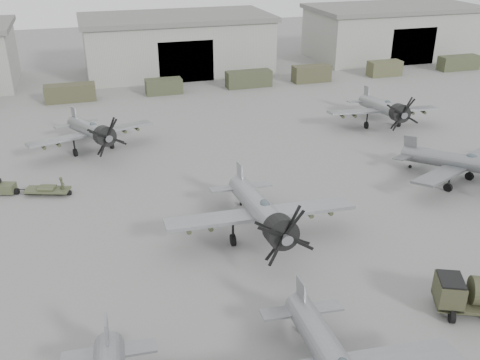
# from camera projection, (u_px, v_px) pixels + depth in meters

# --- Properties ---
(ground) EXTENTS (220.00, 220.00, 0.00)m
(ground) POSITION_uv_depth(u_px,v_px,m) (377.00, 315.00, 31.54)
(ground) COLOR slate
(ground) RESTS_ON ground
(hangar_center) EXTENTS (29.00, 14.80, 8.70)m
(hangar_center) POSITION_uv_depth(u_px,v_px,m) (177.00, 44.00, 83.30)
(hangar_center) COLOR gray
(hangar_center) RESTS_ON ground
(hangar_right) EXTENTS (29.00, 14.80, 8.70)m
(hangar_right) POSITION_uv_depth(u_px,v_px,m) (392.00, 31.00, 93.22)
(hangar_right) COLOR gray
(hangar_right) RESTS_ON ground
(support_truck_2) EXTENTS (6.49, 2.20, 2.25)m
(support_truck_2) POSITION_uv_depth(u_px,v_px,m) (70.00, 93.00, 70.00)
(support_truck_2) COLOR #3F4029
(support_truck_2) RESTS_ON ground
(support_truck_3) EXTENTS (4.94, 2.20, 2.04)m
(support_truck_3) POSITION_uv_depth(u_px,v_px,m) (164.00, 86.00, 73.26)
(support_truck_3) COLOR #3B412A
(support_truck_3) RESTS_ON ground
(support_truck_4) EXTENTS (6.49, 2.20, 2.30)m
(support_truck_4) POSITION_uv_depth(u_px,v_px,m) (249.00, 79.00, 76.40)
(support_truck_4) COLOR #3A3F29
(support_truck_4) RESTS_ON ground
(support_truck_5) EXTENTS (5.60, 2.20, 2.39)m
(support_truck_5) POSITION_uv_depth(u_px,v_px,m) (311.00, 74.00, 78.93)
(support_truck_5) COLOR #41402A
(support_truck_5) RESTS_ON ground
(support_truck_6) EXTENTS (5.12, 2.20, 2.28)m
(support_truck_6) POSITION_uv_depth(u_px,v_px,m) (385.00, 68.00, 82.13)
(support_truck_6) COLOR #4A4C31
(support_truck_6) RESTS_ON ground
(support_truck_7) EXTENTS (6.66, 2.20, 2.23)m
(support_truck_7) POSITION_uv_depth(u_px,v_px,m) (459.00, 63.00, 85.65)
(support_truck_7) COLOR #3E432B
(support_truck_7) RESTS_ON ground
(aircraft_mid_1) EXTENTS (13.81, 12.43, 5.53)m
(aircraft_mid_1) POSITION_uv_depth(u_px,v_px,m) (262.00, 211.00, 37.83)
(aircraft_mid_1) COLOR #95979D
(aircraft_mid_1) RESTS_ON ground
(aircraft_mid_2) EXTENTS (11.80, 10.69, 4.82)m
(aircraft_mid_2) POSITION_uv_depth(u_px,v_px,m) (464.00, 163.00, 46.43)
(aircraft_mid_2) COLOR gray
(aircraft_mid_2) RESTS_ON ground
(aircraft_far_0) EXTENTS (12.67, 11.41, 5.06)m
(aircraft_far_0) POSITION_uv_depth(u_px,v_px,m) (92.00, 131.00, 53.42)
(aircraft_far_0) COLOR gray
(aircraft_far_0) RESTS_ON ground
(aircraft_far_1) EXTENTS (12.85, 11.57, 5.10)m
(aircraft_far_1) POSITION_uv_depth(u_px,v_px,m) (385.00, 108.00, 60.13)
(aircraft_far_1) COLOR gray
(aircraft_far_1) RESTS_ON ground
(tug_trailer) EXTENTS (6.50, 3.24, 1.30)m
(tug_trailer) POSITION_uv_depth(u_px,v_px,m) (21.00, 189.00, 45.68)
(tug_trailer) COLOR #40462E
(tug_trailer) RESTS_ON ground
(ground_crew) EXTENTS (0.43, 0.62, 1.64)m
(ground_crew) POSITION_uv_depth(u_px,v_px,m) (62.00, 186.00, 45.48)
(ground_crew) COLOR #3C412A
(ground_crew) RESTS_ON ground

